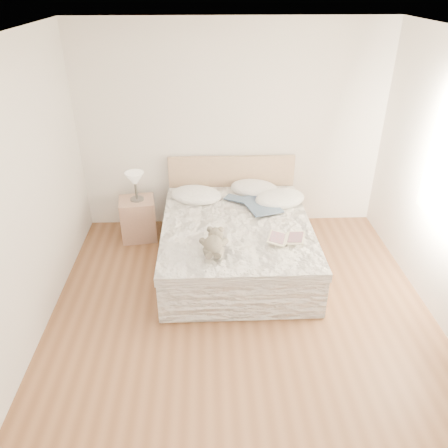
{
  "coord_description": "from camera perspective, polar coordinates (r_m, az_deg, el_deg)",
  "views": [
    {
      "loc": [
        -0.33,
        -3.28,
        3.1
      ],
      "look_at": [
        -0.15,
        1.05,
        0.62
      ],
      "focal_mm": 35.0,
      "sensor_mm": 36.0,
      "label": 1
    }
  ],
  "objects": [
    {
      "name": "floor",
      "position": [
        4.53,
        2.52,
        -13.48
      ],
      "size": [
        4.0,
        4.5,
        0.0
      ],
      "primitive_type": "cube",
      "color": "brown",
      "rests_on": "ground"
    },
    {
      "name": "ceiling",
      "position": [
        3.32,
        3.62,
        22.77
      ],
      "size": [
        4.0,
        4.5,
        0.0
      ],
      "primitive_type": "cube",
      "color": "white",
      "rests_on": "ground"
    },
    {
      "name": "wall_back",
      "position": [
        5.81,
        1.0,
        12.24
      ],
      "size": [
        4.0,
        0.02,
        2.7
      ],
      "primitive_type": "cube",
      "color": "white",
      "rests_on": "ground"
    },
    {
      "name": "wall_left",
      "position": [
        4.08,
        -26.26,
        1.04
      ],
      "size": [
        0.02,
        4.5,
        2.7
      ],
      "primitive_type": "cube",
      "color": "white",
      "rests_on": "ground"
    },
    {
      "name": "bed",
      "position": [
        5.29,
        1.56,
        -2.15
      ],
      "size": [
        1.72,
        2.14,
        1.0
      ],
      "color": "tan",
      "rests_on": "floor"
    },
    {
      "name": "nightstand",
      "position": [
        5.92,
        -11.13,
        0.68
      ],
      "size": [
        0.5,
        0.46,
        0.56
      ],
      "primitive_type": "cube",
      "rotation": [
        0.0,
        0.0,
        0.15
      ],
      "color": "#9E7961",
      "rests_on": "floor"
    },
    {
      "name": "table_lamp",
      "position": [
        5.67,
        -11.55,
        5.58
      ],
      "size": [
        0.3,
        0.3,
        0.38
      ],
      "color": "#4B4642",
      "rests_on": "nightstand"
    },
    {
      "name": "pillow_left",
      "position": [
        5.63,
        -3.64,
        3.8
      ],
      "size": [
        0.77,
        0.64,
        0.2
      ],
      "primitive_type": "ellipsoid",
      "rotation": [
        0.0,
        0.0,
        -0.3
      ],
      "color": "white",
      "rests_on": "bed"
    },
    {
      "name": "pillow_middle",
      "position": [
        5.82,
        3.99,
        4.66
      ],
      "size": [
        0.76,
        0.64,
        0.19
      ],
      "primitive_type": "ellipsoid",
      "rotation": [
        0.0,
        0.0,
        -0.35
      ],
      "color": "white",
      "rests_on": "bed"
    },
    {
      "name": "pillow_right",
      "position": [
        5.58,
        7.31,
        3.31
      ],
      "size": [
        0.76,
        0.64,
        0.2
      ],
      "primitive_type": "ellipsoid",
      "rotation": [
        0.0,
        0.0,
        0.32
      ],
      "color": "white",
      "rests_on": "bed"
    },
    {
      "name": "blouse",
      "position": [
        5.43,
        4.85,
        2.56
      ],
      "size": [
        0.74,
        0.77,
        0.02
      ],
      "primitive_type": null,
      "rotation": [
        0.0,
        0.0,
        0.29
      ],
      "color": "#344760",
      "rests_on": "bed"
    },
    {
      "name": "photo_book",
      "position": [
        5.62,
        -3.5,
        3.61
      ],
      "size": [
        0.37,
        0.32,
        0.02
      ],
      "primitive_type": "cube",
      "rotation": [
        0.0,
        0.0,
        0.41
      ],
      "color": "white",
      "rests_on": "bed"
    },
    {
      "name": "childrens_book",
      "position": [
        4.75,
        8.14,
        -1.9
      ],
      "size": [
        0.46,
        0.38,
        0.03
      ],
      "primitive_type": "cube",
      "rotation": [
        0.0,
        0.0,
        -0.29
      ],
      "color": "#FAF1C6",
      "rests_on": "bed"
    },
    {
      "name": "teddy_bear",
      "position": [
        4.47,
        -1.43,
        -3.51
      ],
      "size": [
        0.28,
        0.38,
        0.2
      ],
      "primitive_type": null,
      "rotation": [
        0.0,
        0.0,
        -0.05
      ],
      "color": "#6B6353",
      "rests_on": "bed"
    }
  ]
}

